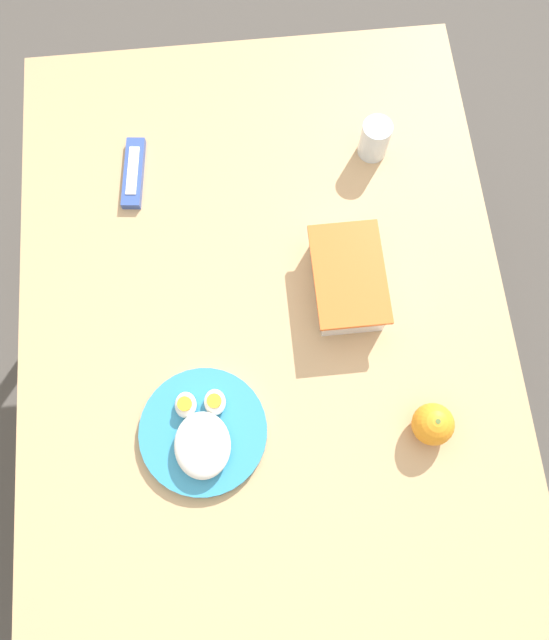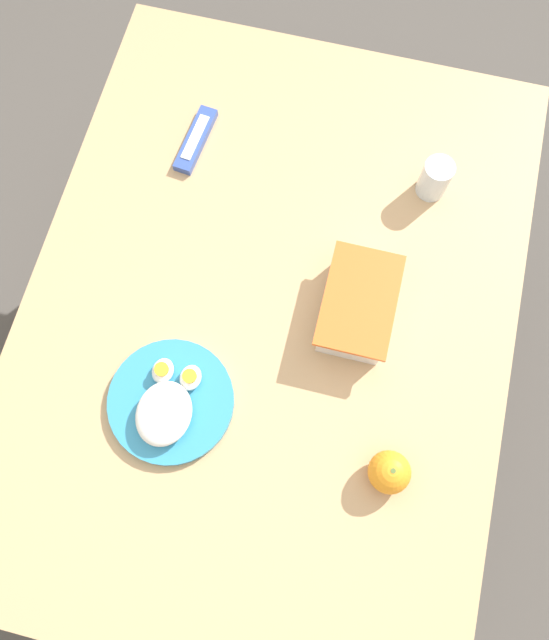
# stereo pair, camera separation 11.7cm
# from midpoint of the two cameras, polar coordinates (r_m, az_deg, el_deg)

# --- Properties ---
(ground_plane) EXTENTS (10.00, 10.00, 0.00)m
(ground_plane) POSITION_cam_midpoint_polar(r_m,az_deg,el_deg) (1.91, 1.37, -6.22)
(ground_plane) COLOR #4C4742
(table) EXTENTS (1.30, 0.95, 0.72)m
(table) POSITION_cam_midpoint_polar(r_m,az_deg,el_deg) (1.26, 2.05, -0.57)
(table) COLOR tan
(table) RESTS_ON ground_plane
(food_container) EXTENTS (0.21, 0.13, 0.08)m
(food_container) POSITION_cam_midpoint_polar(r_m,az_deg,el_deg) (1.19, 10.37, 0.79)
(food_container) COLOR white
(food_container) RESTS_ON table
(orange_fruit) EXTENTS (0.08, 0.08, 0.08)m
(orange_fruit) POSITION_cam_midpoint_polar(r_m,az_deg,el_deg) (1.14, 13.41, -13.88)
(orange_fruit) COLOR orange
(orange_fruit) RESTS_ON table
(rice_plate) EXTENTS (0.23, 0.23, 0.06)m
(rice_plate) POSITION_cam_midpoint_polar(r_m,az_deg,el_deg) (1.15, -6.77, -8.07)
(rice_plate) COLOR teal
(rice_plate) RESTS_ON table
(candy_bar) EXTENTS (0.16, 0.05, 0.02)m
(candy_bar) POSITION_cam_midpoint_polar(r_m,az_deg,el_deg) (1.36, -4.73, 15.76)
(candy_bar) COLOR #334C9E
(candy_bar) RESTS_ON table
(drinking_glass) EXTENTS (0.06, 0.06, 0.09)m
(drinking_glass) POSITION_cam_midpoint_polar(r_m,az_deg,el_deg) (1.33, 16.96, 11.90)
(drinking_glass) COLOR silver
(drinking_glass) RESTS_ON table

